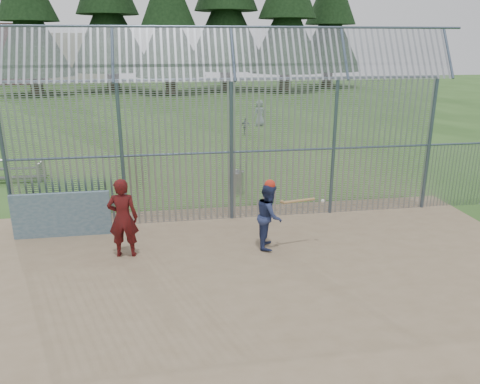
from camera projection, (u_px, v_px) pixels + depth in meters
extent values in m
plane|color=#2D511E|center=(254.00, 274.00, 10.44)|extent=(120.00, 120.00, 0.00)
cube|color=#756047|center=(259.00, 285.00, 9.96)|extent=(14.00, 10.00, 0.02)
cube|color=#38566B|center=(62.00, 215.00, 12.27)|extent=(2.50, 0.12, 1.20)
imported|color=navy|center=(269.00, 216.00, 11.57)|extent=(0.79, 0.92, 1.65)
imported|color=maroon|center=(123.00, 218.00, 11.03)|extent=(0.74, 0.52, 1.93)
imported|color=gray|center=(260.00, 113.00, 28.57)|extent=(0.92, 0.78, 1.59)
imported|color=slate|center=(246.00, 126.00, 25.81)|extent=(0.60, 0.55, 0.99)
sphere|color=red|center=(270.00, 185.00, 11.33)|extent=(0.26, 0.26, 0.26)
cylinder|color=#AA7F4C|center=(299.00, 201.00, 11.41)|extent=(0.85, 0.22, 0.07)
sphere|color=#AA7F4C|center=(282.00, 202.00, 11.35)|extent=(0.09, 0.09, 0.09)
sphere|color=white|center=(323.00, 201.00, 11.59)|extent=(0.09, 0.09, 0.09)
cylinder|color=#979AA0|center=(236.00, 183.00, 16.02)|extent=(0.52, 0.52, 0.70)
cylinder|color=#9EA0A5|center=(236.00, 172.00, 15.91)|extent=(0.56, 0.56, 0.05)
sphere|color=#9EA0A5|center=(236.00, 171.00, 15.89)|extent=(0.10, 0.10, 0.10)
cube|color=slate|center=(0.00, 178.00, 17.08)|extent=(3.00, 0.25, 0.05)
cube|color=gray|center=(2.00, 169.00, 17.33)|extent=(3.00, 0.25, 0.05)
cube|color=gray|center=(4.00, 160.00, 17.58)|extent=(3.00, 0.25, 0.05)
cube|color=slate|center=(42.00, 170.00, 17.57)|extent=(0.06, 0.90, 0.70)
cylinder|color=#47566B|center=(4.00, 160.00, 12.20)|extent=(0.10, 0.10, 4.00)
cylinder|color=#47566B|center=(122.00, 156.00, 12.66)|extent=(0.10, 0.10, 4.00)
cylinder|color=#47566B|center=(231.00, 152.00, 13.11)|extent=(0.10, 0.10, 4.00)
cylinder|color=#47566B|center=(334.00, 148.00, 13.57)|extent=(0.10, 0.10, 4.00)
cylinder|color=#47566B|center=(429.00, 145.00, 14.02)|extent=(0.10, 0.10, 4.00)
cylinder|color=#47566B|center=(231.00, 79.00, 12.50)|extent=(12.00, 0.07, 0.07)
cylinder|color=#47566B|center=(231.00, 152.00, 13.11)|extent=(12.00, 0.06, 0.06)
cube|color=gray|center=(231.00, 152.00, 13.11)|extent=(12.00, 0.02, 4.00)
cube|color=gray|center=(233.00, 54.00, 11.95)|extent=(12.00, 0.77, 1.31)
cylinder|color=#47566B|center=(425.00, 177.00, 14.33)|extent=(0.08, 0.08, 2.00)
cylinder|color=#332319|center=(36.00, 79.00, 45.44)|extent=(1.19, 1.19, 3.06)
cylinder|color=#332319|center=(113.00, 74.00, 49.26)|extent=(1.33, 1.33, 3.42)
cylinder|color=#332319|center=(171.00, 79.00, 46.49)|extent=(1.12, 1.12, 2.88)
cylinder|color=#332319|center=(227.00, 73.00, 50.11)|extent=(1.40, 1.40, 3.60)
cylinder|color=#332319|center=(286.00, 75.00, 49.20)|extent=(1.26, 1.26, 3.24)
cylinder|color=#332319|center=(327.00, 73.00, 53.89)|extent=(1.19, 1.19, 3.06)
cube|color=#B2A58C|center=(84.00, 57.00, 62.20)|extent=(8.00, 7.00, 6.00)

